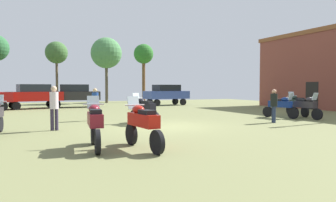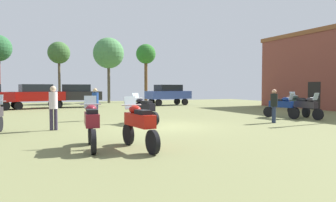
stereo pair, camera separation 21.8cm
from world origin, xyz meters
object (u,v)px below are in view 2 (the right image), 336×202
Objects in this scene: motorcycle_2 at (298,104)px; car_1 at (36,94)px; motorcycle_4 at (92,123)px; car_3 at (168,93)px; motorcycle_6 at (139,123)px; tree_1 at (59,53)px; tree_5 at (109,53)px; person_1 at (274,103)px; car_5 at (76,94)px; person_3 at (95,102)px; tree_4 at (146,55)px; motorcycle_7 at (281,106)px; person_2 at (53,104)px; motorcycle_8 at (306,106)px; motorcycle_5 at (143,109)px.

motorcycle_2 is 0.48× the size of car_1.
car_3 reaches higher than motorcycle_4.
car_1 is at bearing 90.87° from motorcycle_6.
tree_1 is 0.88× the size of tree_5.
person_1 is at bearing 168.75° from car_3.
car_5 is at bearing -91.16° from car_1.
person_3 is (2.74, -11.16, -0.18)m from car_1.
tree_4 is 0.96× the size of tree_5.
motorcycle_7 is at bearing -149.96° from car_1.
tree_5 reaches higher than person_2.
motorcycle_4 reaches higher than motorcycle_8.
motorcycle_8 is at bearing -62.29° from tree_1.
motorcycle_4 is 26.83m from tree_5.
motorcycle_5 is 3.13m from person_3.
tree_1 is at bearing 14.50° from car_5.
car_1 is (-12.64, 14.19, 0.46)m from motorcycle_7.
person_2 is 22.73m from tree_5.
car_1 is at bearing -64.80° from motorcycle_7.
motorcycle_7 is at bearing 20.68° from motorcycle_6.
motorcycle_7 is 22.49m from tree_4.
car_5 is 12.37m from tree_4.
motorcycle_4 is at bearing -80.98° from person_2.
tree_1 is at bearing 83.99° from motorcycle_6.
motorcycle_6 is at bearing -140.67° from motorcycle_2.
motorcycle_6 is 1.26× the size of person_2.
person_1 is (-1.28, -15.83, -0.21)m from car_3.
tree_4 is (10.03, 1.63, 0.36)m from tree_1.
motorcycle_7 is at bearing 28.73° from motorcycle_4.
tree_5 reaches higher than motorcycle_4.
motorcycle_6 is (1.22, -0.60, -0.00)m from motorcycle_4.
car_5 is (-8.60, 0.62, 0.00)m from car_3.
car_1 is at bearing 91.28° from motorcycle_5.
person_1 is at bearing -94.26° from tree_4.
tree_5 reaches higher than tree_4.
motorcycle_6 is 0.51× the size of car_3.
motorcycle_6 is (-2.10, -5.67, 0.01)m from motorcycle_5.
motorcycle_4 is at bearing -112.77° from tree_4.
motorcycle_7 is at bearing -150.48° from motorcycle_2.
person_3 reaches higher than motorcycle_7.
tree_5 is (-4.74, -0.94, -0.06)m from tree_4.
motorcycle_7 is at bearing -63.08° from tree_1.
tree_1 is at bearing -32.32° from car_1.
car_5 is 2.67× the size of person_1.
motorcycle_5 is 0.49× the size of car_3.
car_1 is 15.24m from tree_4.
motorcycle_7 is 2.64m from person_1.
car_1 is at bearing 100.51° from motorcycle_4.
motorcycle_4 is 21.60m from car_3.
car_3 is 2.70× the size of person_1.
motorcycle_2 is 4.41m from person_1.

